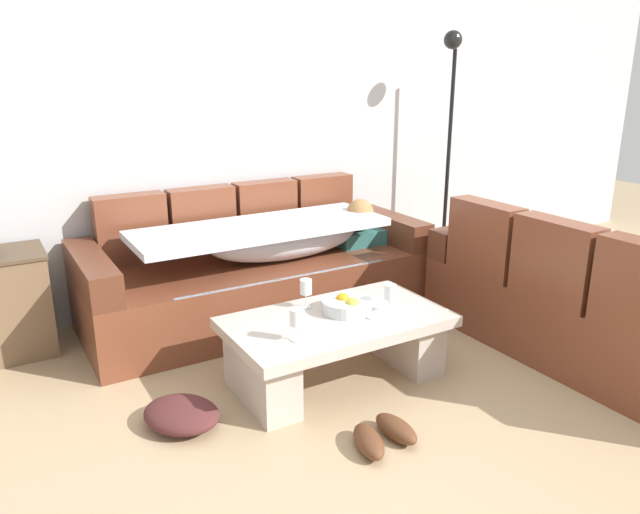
# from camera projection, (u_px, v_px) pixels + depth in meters

# --- Properties ---
(ground_plane) EXTENTS (14.00, 14.00, 0.00)m
(ground_plane) POSITION_uv_depth(u_px,v_px,m) (420.00, 419.00, 3.01)
(ground_plane) COLOR tan
(back_wall) EXTENTS (9.00, 0.10, 2.70)m
(back_wall) POSITION_uv_depth(u_px,v_px,m) (239.00, 115.00, 4.37)
(back_wall) COLOR #BDBCBD
(back_wall) RESTS_ON ground_plane
(couch_along_wall) EXTENTS (2.34, 0.92, 0.88)m
(couch_along_wall) POSITION_uv_depth(u_px,v_px,m) (261.00, 270.00, 4.20)
(couch_along_wall) COLOR brown
(couch_along_wall) RESTS_ON ground_plane
(couch_near_window) EXTENTS (0.92, 1.97, 0.88)m
(couch_near_window) POSITION_uv_depth(u_px,v_px,m) (587.00, 300.00, 3.64)
(couch_near_window) COLOR brown
(couch_near_window) RESTS_ON ground_plane
(coffee_table) EXTENTS (1.20, 0.68, 0.38)m
(coffee_table) POSITION_uv_depth(u_px,v_px,m) (337.00, 341.00, 3.32)
(coffee_table) COLOR #BCAEA3
(coffee_table) RESTS_ON ground_plane
(fruit_bowl) EXTENTS (0.28, 0.28, 0.10)m
(fruit_bowl) POSITION_uv_depth(u_px,v_px,m) (347.00, 305.00, 3.34)
(fruit_bowl) COLOR silver
(fruit_bowl) RESTS_ON coffee_table
(wine_glass_near_left) EXTENTS (0.07, 0.07, 0.17)m
(wine_glass_near_left) POSITION_uv_depth(u_px,v_px,m) (296.00, 319.00, 2.97)
(wine_glass_near_left) COLOR silver
(wine_glass_near_left) RESTS_ON coffee_table
(wine_glass_near_right) EXTENTS (0.07, 0.07, 0.17)m
(wine_glass_near_right) POSITION_uv_depth(u_px,v_px,m) (390.00, 293.00, 3.30)
(wine_glass_near_right) COLOR silver
(wine_glass_near_right) RESTS_ON coffee_table
(wine_glass_far_back) EXTENTS (0.07, 0.07, 0.17)m
(wine_glass_far_back) POSITION_uv_depth(u_px,v_px,m) (306.00, 288.00, 3.38)
(wine_glass_far_back) COLOR silver
(wine_glass_far_back) RESTS_ON coffee_table
(open_magazine) EXTENTS (0.30, 0.24, 0.01)m
(open_magazine) POSITION_uv_depth(u_px,v_px,m) (377.00, 308.00, 3.40)
(open_magazine) COLOR white
(open_magazine) RESTS_ON coffee_table
(floor_lamp) EXTENTS (0.33, 0.31, 1.95)m
(floor_lamp) POSITION_uv_depth(u_px,v_px,m) (448.00, 140.00, 4.88)
(floor_lamp) COLOR black
(floor_lamp) RESTS_ON ground_plane
(pair_of_shoes) EXTENTS (0.33, 0.30, 0.09)m
(pair_of_shoes) POSITION_uv_depth(u_px,v_px,m) (383.00, 435.00, 2.80)
(pair_of_shoes) COLOR #59331E
(pair_of_shoes) RESTS_ON ground_plane
(crumpled_garment) EXTENTS (0.47, 0.50, 0.12)m
(crumpled_garment) POSITION_uv_depth(u_px,v_px,m) (182.00, 414.00, 2.94)
(crumpled_garment) COLOR #4C2323
(crumpled_garment) RESTS_ON ground_plane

